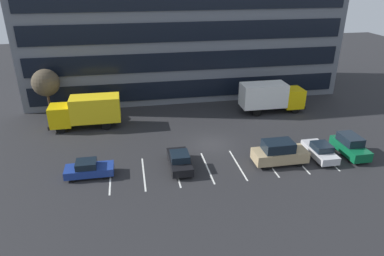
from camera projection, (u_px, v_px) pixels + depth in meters
name	position (u px, v px, depth m)	size (l,w,h in m)	color
ground_plane	(211.00, 144.00, 35.07)	(120.00, 120.00, 0.00)	#262628
office_building	(182.00, 12.00, 46.71)	(41.09, 12.07, 21.60)	slate
lot_markings	(223.00, 166.00, 31.05)	(19.74, 5.40, 0.01)	silver
box_truck_yellow	(271.00, 96.00, 42.24)	(7.82, 2.59, 3.63)	yellow
box_truck_yellow_all	(87.00, 111.00, 37.96)	(7.61, 2.52, 3.53)	yellow
sedan_navy	(89.00, 169.00, 29.31)	(4.02, 1.68, 1.44)	navy
suv_tan	(279.00, 153.00, 31.15)	(4.80, 2.04, 2.17)	tan
sedan_black	(180.00, 161.00, 30.51)	(1.78, 4.26, 1.52)	black
sedan_silver	(320.00, 151.00, 32.20)	(1.74, 4.14, 1.48)	silver
suv_forest	(350.00, 146.00, 32.67)	(1.79, 4.21, 1.90)	#0C5933
bare_tree	(46.00, 83.00, 39.61)	(3.11, 3.11, 5.83)	#473323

